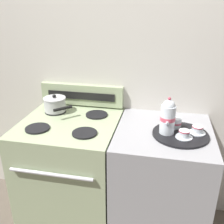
{
  "coord_description": "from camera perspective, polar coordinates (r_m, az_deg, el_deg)",
  "views": [
    {
      "loc": [
        0.32,
        -1.57,
        1.67
      ],
      "look_at": [
        -0.02,
        0.05,
        0.96
      ],
      "focal_mm": 42.0,
      "sensor_mm": 36.0,
      "label": 1
    }
  ],
  "objects": [
    {
      "name": "creamer_jug",
      "position": [
        1.77,
        13.73,
        -2.3
      ],
      "size": [
        0.07,
        0.07,
        0.07
      ],
      "color": "silver",
      "rests_on": "serving_tray"
    },
    {
      "name": "stove",
      "position": [
        2.1,
        -8.59,
        -13.1
      ],
      "size": [
        0.68,
        0.7,
        0.9
      ],
      "color": "#9EAD84",
      "rests_on": "ground"
    },
    {
      "name": "teacup_left",
      "position": [
        1.74,
        18.09,
        -3.68
      ],
      "size": [
        0.1,
        0.1,
        0.05
      ],
      "color": "silver",
      "rests_on": "serving_tray"
    },
    {
      "name": "wall_back",
      "position": [
        2.04,
        2.32,
        6.76
      ],
      "size": [
        6.0,
        0.05,
        2.2
      ],
      "color": "beige",
      "rests_on": "ground"
    },
    {
      "name": "teacup_right",
      "position": [
        1.66,
        15.44,
        -4.64
      ],
      "size": [
        0.1,
        0.1,
        0.05
      ],
      "color": "silver",
      "rests_on": "serving_tray"
    },
    {
      "name": "saucepan",
      "position": [
        2.03,
        -12.28,
        1.69
      ],
      "size": [
        0.25,
        0.25,
        0.13
      ],
      "color": "#B7B7BC",
      "rests_on": "stove"
    },
    {
      "name": "control_panel",
      "position": [
        2.11,
        -6.59,
        3.74
      ],
      "size": [
        0.67,
        0.05,
        0.17
      ],
      "color": "#9EAD84",
      "rests_on": "stove"
    },
    {
      "name": "serving_tray",
      "position": [
        1.72,
        14.66,
        -4.73
      ],
      "size": [
        0.35,
        0.35,
        0.01
      ],
      "color": "black",
      "rests_on": "side_counter"
    },
    {
      "name": "side_counter",
      "position": [
        2.0,
        10.35,
        -15.39
      ],
      "size": [
        0.63,
        0.67,
        0.88
      ],
      "color": "#939399",
      "rests_on": "ground"
    },
    {
      "name": "ground_plane",
      "position": [
        2.32,
        0.22,
        -23.08
      ],
      "size": [
        6.0,
        6.0,
        0.0
      ],
      "primitive_type": "plane",
      "color": "brown"
    },
    {
      "name": "teapot",
      "position": [
        1.66,
        12.06,
        -1.0
      ],
      "size": [
        0.1,
        0.15,
        0.24
      ],
      "color": "silver",
      "rests_on": "serving_tray"
    }
  ]
}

